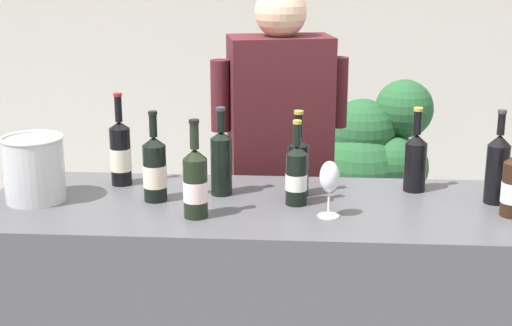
{
  "coord_description": "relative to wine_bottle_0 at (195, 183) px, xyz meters",
  "views": [
    {
      "loc": [
        0.06,
        -2.55,
        1.87
      ],
      "look_at": [
        -0.12,
        0.0,
        1.14
      ],
      "focal_mm": 53.78,
      "sensor_mm": 36.0,
      "label": 1
    }
  ],
  "objects": [
    {
      "name": "wine_bottle_0",
      "position": [
        0.0,
        0.0,
        0.0
      ],
      "size": [
        0.08,
        0.08,
        0.33
      ],
      "color": "black",
      "rests_on": "counter"
    },
    {
      "name": "potted_shrub",
      "position": [
        0.74,
        1.53,
        -0.41
      ],
      "size": [
        0.61,
        0.56,
        1.19
      ],
      "color": "brown",
      "rests_on": "ground_plane"
    },
    {
      "name": "wine_bottle_7",
      "position": [
        0.34,
        0.25,
        -0.0
      ],
      "size": [
        0.08,
        0.08,
        0.31
      ],
      "color": "black",
      "rests_on": "counter"
    },
    {
      "name": "wine_bottle_5",
      "position": [
        0.06,
        0.25,
        0.01
      ],
      "size": [
        0.08,
        0.08,
        0.32
      ],
      "color": "black",
      "rests_on": "counter"
    },
    {
      "name": "wine_bottle_2",
      "position": [
        -0.17,
        0.16,
        -0.0
      ],
      "size": [
        0.08,
        0.08,
        0.33
      ],
      "color": "black",
      "rests_on": "counter"
    },
    {
      "name": "person_server",
      "position": [
        0.25,
        0.76,
        -0.27
      ],
      "size": [
        0.57,
        0.33,
        1.71
      ],
      "color": "black",
      "rests_on": "ground_plane"
    },
    {
      "name": "wine_bottle_6",
      "position": [
        -0.34,
        0.34,
        0.0
      ],
      "size": [
        0.08,
        0.08,
        0.35
      ],
      "color": "black",
      "rests_on": "counter"
    },
    {
      "name": "wine_bottle_1",
      "position": [
        0.33,
        0.15,
        -0.01
      ],
      "size": [
        0.08,
        0.08,
        0.3
      ],
      "color": "black",
      "rests_on": "counter"
    },
    {
      "name": "wall_back",
      "position": [
        0.31,
        2.75,
        0.29
      ],
      "size": [
        8.0,
        0.1,
        2.8
      ],
      "primitive_type": "cube",
      "color": "beige",
      "rests_on": "ground_plane"
    },
    {
      "name": "wine_bottle_3",
      "position": [
        1.04,
        0.22,
        0.01
      ],
      "size": [
        0.08,
        0.08,
        0.34
      ],
      "color": "black",
      "rests_on": "counter"
    },
    {
      "name": "wine_glass",
      "position": [
        0.44,
        0.03,
        0.01
      ],
      "size": [
        0.07,
        0.07,
        0.19
      ],
      "color": "silver",
      "rests_on": "counter"
    },
    {
      "name": "ice_bucket",
      "position": [
        -0.59,
        0.13,
        -0.0
      ],
      "size": [
        0.22,
        0.22,
        0.24
      ],
      "color": "silver",
      "rests_on": "counter"
    },
    {
      "name": "wine_bottle_8",
      "position": [
        0.77,
        0.34,
        -0.0
      ],
      "size": [
        0.08,
        0.08,
        0.31
      ],
      "color": "black",
      "rests_on": "counter"
    }
  ]
}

